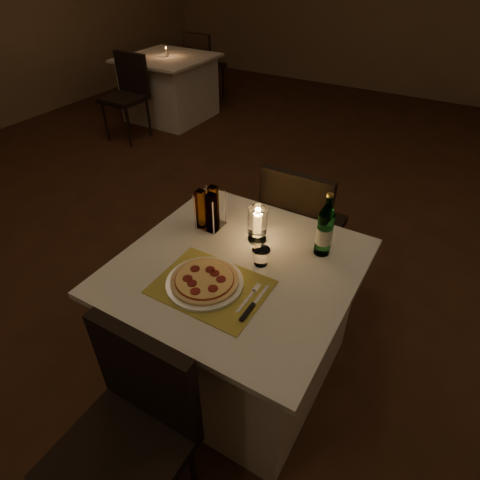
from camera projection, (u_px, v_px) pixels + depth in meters
The scene contains 17 objects.
floor at pixel (228, 313), 2.53m from camera, with size 8.00×10.00×0.02m, color #422415.
main_table at pixel (238, 320), 1.98m from camera, with size 1.00×1.00×0.74m.
chair_near at pixel (132, 423), 1.38m from camera, with size 0.42×0.42×0.90m.
chair_far at pixel (300, 221), 2.36m from camera, with size 0.42×0.42×0.90m.
placemat at pixel (211, 287), 1.64m from camera, with size 0.45×0.34×0.00m, color #AC9B3B.
plate at pixel (205, 283), 1.65m from camera, with size 0.32×0.32×0.01m, color white.
pizza at pixel (205, 280), 1.64m from camera, with size 0.28×0.28×0.02m.
fork at pixel (250, 296), 1.59m from camera, with size 0.02×0.18×0.00m.
knife at pixel (250, 308), 1.53m from camera, with size 0.02×0.22×0.01m.
tumbler at pixel (261, 257), 1.73m from camera, with size 0.08×0.08×0.08m, color white, non-canonical shape.
water_bottle at pixel (325, 230), 1.75m from camera, with size 0.07×0.07×0.31m.
hurricane_candle at pixel (257, 222), 1.84m from camera, with size 0.09×0.09×0.17m.
cruet_caddy at pixel (209, 210), 1.92m from camera, with size 0.12×0.12×0.21m.
neighbor_table_left at pixel (170, 88), 5.02m from camera, with size 1.00×1.00×0.74m.
neighbor_chair_la at pixel (128, 88), 4.42m from camera, with size 0.42×0.42×0.90m.
neighbor_chair_lb at pixel (202, 61), 5.40m from camera, with size 0.42×0.42×0.90m.
neighbor_candle_left at pixel (166, 52), 4.77m from camera, with size 0.03×0.03×0.11m.
Camera 1 is at (0.95, -1.46, 1.89)m, focal length 30.00 mm.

